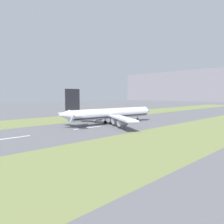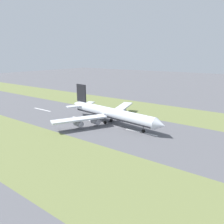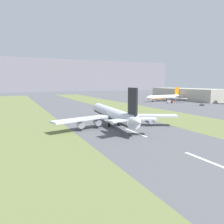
% 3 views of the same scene
% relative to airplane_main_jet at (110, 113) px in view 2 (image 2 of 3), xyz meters
% --- Properties ---
extents(ground_plane, '(800.00, 800.00, 0.00)m').
position_rel_airplane_main_jet_xyz_m(ground_plane, '(2.62, 6.68, -6.02)').
color(ground_plane, '#56565B').
extents(grass_median_west, '(40.00, 600.00, 0.01)m').
position_rel_airplane_main_jet_xyz_m(grass_median_west, '(-42.38, 6.68, -6.02)').
color(grass_median_west, olive).
rests_on(grass_median_west, ground).
extents(grass_median_east, '(40.00, 600.00, 0.01)m').
position_rel_airplane_main_jet_xyz_m(grass_median_east, '(47.62, 6.68, -6.02)').
color(grass_median_east, olive).
rests_on(grass_median_east, ground).
extents(centreline_dash_near, '(1.20, 18.00, 0.01)m').
position_rel_airplane_main_jet_xyz_m(centreline_dash_near, '(2.62, -58.11, -6.01)').
color(centreline_dash_near, silver).
rests_on(centreline_dash_near, ground).
extents(centreline_dash_mid, '(1.20, 18.00, 0.01)m').
position_rel_airplane_main_jet_xyz_m(centreline_dash_mid, '(2.62, -18.11, -6.01)').
color(centreline_dash_mid, silver).
rests_on(centreline_dash_mid, ground).
extents(centreline_dash_far, '(1.20, 18.00, 0.01)m').
position_rel_airplane_main_jet_xyz_m(centreline_dash_far, '(2.62, 21.89, -6.01)').
color(centreline_dash_far, silver).
rests_on(centreline_dash_far, ground).
extents(airplane_main_jet, '(63.76, 67.20, 20.20)m').
position_rel_airplane_main_jet_xyz_m(airplane_main_jet, '(0.00, 0.00, 0.00)').
color(airplane_main_jet, silver).
rests_on(airplane_main_jet, ground).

